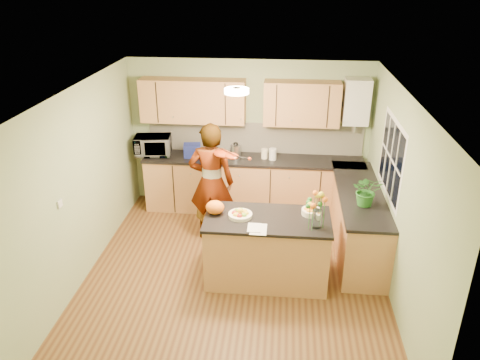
{
  "coord_description": "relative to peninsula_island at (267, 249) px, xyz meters",
  "views": [
    {
      "loc": [
        0.58,
        -5.22,
        3.8
      ],
      "look_at": [
        0.02,
        0.5,
        1.2
      ],
      "focal_mm": 35.0,
      "sensor_mm": 36.0,
      "label": 1
    }
  ],
  "objects": [
    {
      "name": "light_switch",
      "position": [
        -2.41,
        -0.58,
        0.84
      ],
      "size": [
        0.02,
        0.09,
        0.09
      ],
      "primitive_type": "cube",
      "color": "white",
      "rests_on": "wall_left"
    },
    {
      "name": "right_counter",
      "position": [
        1.27,
        0.87,
        0.01
      ],
      "size": [
        0.62,
        2.24,
        0.94
      ],
      "color": "#A97143",
      "rests_on": "floor"
    },
    {
      "name": "flower_vase",
      "position": [
        0.6,
        -0.18,
        0.8
      ],
      "size": [
        0.28,
        0.28,
        0.51
      ],
      "rotation": [
        0.0,
        0.0,
        -0.1
      ],
      "color": "silver",
      "rests_on": "peninsula_island"
    },
    {
      "name": "fruit_dish",
      "position": [
        -0.35,
        0.0,
        0.5
      ],
      "size": [
        0.31,
        0.31,
        0.11
      ],
      "color": "#F8E9C6",
      "rests_on": "peninsula_island"
    },
    {
      "name": "floor",
      "position": [
        -0.42,
        0.02,
        -0.46
      ],
      "size": [
        4.5,
        4.5,
        0.0
      ],
      "primitive_type": "plane",
      "color": "#512E17",
      "rests_on": "ground"
    },
    {
      "name": "blue_box",
      "position": [
        -1.34,
        1.94,
        0.59
      ],
      "size": [
        0.3,
        0.24,
        0.22
      ],
      "primitive_type": "cube",
      "rotation": [
        0.0,
        0.0,
        0.16
      ],
      "color": "navy",
      "rests_on": "back_counter"
    },
    {
      "name": "papers",
      "position": [
        -0.1,
        -0.3,
        0.46
      ],
      "size": [
        0.2,
        0.28,
        0.01
      ],
      "primitive_type": "cube",
      "color": "silver",
      "rests_on": "peninsula_island"
    },
    {
      "name": "back_counter",
      "position": [
        -0.32,
        1.96,
        0.01
      ],
      "size": [
        3.64,
        0.62,
        0.94
      ],
      "color": "#A97143",
      "rests_on": "floor"
    },
    {
      "name": "upper_cabinets",
      "position": [
        -0.6,
        2.1,
        1.39
      ],
      "size": [
        3.2,
        0.34,
        0.7
      ],
      "color": "#A97143",
      "rests_on": "wall_back"
    },
    {
      "name": "orange_bowl",
      "position": [
        0.55,
        0.15,
        0.52
      ],
      "size": [
        0.25,
        0.25,
        0.14
      ],
      "color": "#F8E9C6",
      "rests_on": "peninsula_island"
    },
    {
      "name": "orange_bag",
      "position": [
        -0.68,
        0.05,
        0.55
      ],
      "size": [
        0.28,
        0.26,
        0.18
      ],
      "primitive_type": "ellipsoid",
      "rotation": [
        0.0,
        0.0,
        0.26
      ],
      "color": "orange",
      "rests_on": "peninsula_island"
    },
    {
      "name": "jar_white",
      "position": [
        -0.01,
        1.94,
        0.57
      ],
      "size": [
        0.16,
        0.16,
        0.19
      ],
      "primitive_type": "cylinder",
      "rotation": [
        0.0,
        0.0,
        0.36
      ],
      "color": "white",
      "rests_on": "back_counter"
    },
    {
      "name": "window_right",
      "position": [
        1.57,
        0.62,
        1.09
      ],
      "size": [
        0.01,
        1.3,
        1.05
      ],
      "color": "white",
      "rests_on": "wall_right"
    },
    {
      "name": "wall_left",
      "position": [
        -2.42,
        0.02,
        0.79
      ],
      "size": [
        0.02,
        4.5,
        2.5
      ],
      "primitive_type": "cube",
      "color": "#89A274",
      "rests_on": "floor"
    },
    {
      "name": "potted_plant",
      "position": [
        1.28,
        0.44,
        0.69
      ],
      "size": [
        0.4,
        0.35,
        0.43
      ],
      "primitive_type": "imported",
      "rotation": [
        0.0,
        0.0,
        -0.05
      ],
      "color": "#296D24",
      "rests_on": "right_counter"
    },
    {
      "name": "splashback",
      "position": [
        -0.32,
        2.25,
        0.74
      ],
      "size": [
        3.6,
        0.02,
        0.52
      ],
      "primitive_type": "cube",
      "color": "silver",
      "rests_on": "back_counter"
    },
    {
      "name": "ceiling",
      "position": [
        -0.42,
        0.02,
        2.04
      ],
      "size": [
        4.0,
        4.5,
        0.02
      ],
      "primitive_type": "cube",
      "color": "silver",
      "rests_on": "wall_back"
    },
    {
      "name": "violinist",
      "position": [
        -0.87,
        0.99,
        0.46
      ],
      "size": [
        0.67,
        0.44,
        1.83
      ],
      "primitive_type": "imported",
      "rotation": [
        0.0,
        0.0,
        3.13
      ],
      "color": "tan",
      "rests_on": "floor"
    },
    {
      "name": "wall_back",
      "position": [
        -0.42,
        2.27,
        0.79
      ],
      "size": [
        4.0,
        0.02,
        2.5
      ],
      "primitive_type": "cube",
      "color": "#89A274",
      "rests_on": "floor"
    },
    {
      "name": "violin",
      "position": [
        -0.67,
        0.77,
        1.01
      ],
      "size": [
        0.71,
        0.62,
        0.18
      ],
      "primitive_type": null,
      "rotation": [
        0.17,
        0.0,
        -0.61
      ],
      "color": "#560905",
      "rests_on": "violinist"
    },
    {
      "name": "peninsula_island",
      "position": [
        0.0,
        0.0,
        0.0
      ],
      "size": [
        1.6,
        0.82,
        0.92
      ],
      "color": "#A97143",
      "rests_on": "floor"
    },
    {
      "name": "jar_cream",
      "position": [
        -0.14,
        1.98,
        0.56
      ],
      "size": [
        0.11,
        0.11,
        0.16
      ],
      "primitive_type": "cylinder",
      "rotation": [
        0.0,
        0.0,
        -0.07
      ],
      "color": "#F8E9C6",
      "rests_on": "back_counter"
    },
    {
      "name": "microwave",
      "position": [
        -2.01,
        1.97,
        0.64
      ],
      "size": [
        0.63,
        0.47,
        0.32
      ],
      "primitive_type": "imported",
      "rotation": [
        0.0,
        0.0,
        0.13
      ],
      "color": "white",
      "rests_on": "back_counter"
    },
    {
      "name": "boiler",
      "position": [
        1.28,
        2.11,
        1.44
      ],
      "size": [
        0.4,
        0.3,
        0.86
      ],
      "color": "white",
      "rests_on": "wall_back"
    },
    {
      "name": "kettle",
      "position": [
        -0.61,
        1.94,
        0.61
      ],
      "size": [
        0.17,
        0.17,
        0.32
      ],
      "rotation": [
        0.0,
        0.0,
        -0.35
      ],
      "color": "#B8B8BC",
      "rests_on": "back_counter"
    },
    {
      "name": "wall_right",
      "position": [
        1.58,
        0.02,
        0.79
      ],
      "size": [
        0.02,
        4.5,
        2.5
      ],
      "primitive_type": "cube",
      "color": "#89A274",
      "rests_on": "floor"
    },
    {
      "name": "ceiling_lamp",
      "position": [
        -0.42,
        0.32,
        2.0
      ],
      "size": [
        0.3,
        0.3,
        0.07
      ],
      "color": "#FFEABF",
      "rests_on": "ceiling"
    },
    {
      "name": "wall_front",
      "position": [
        -0.42,
        -2.23,
        0.79
      ],
      "size": [
        4.0,
        0.02,
        2.5
      ],
      "primitive_type": "cube",
      "color": "#89A274",
      "rests_on": "floor"
    }
  ]
}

